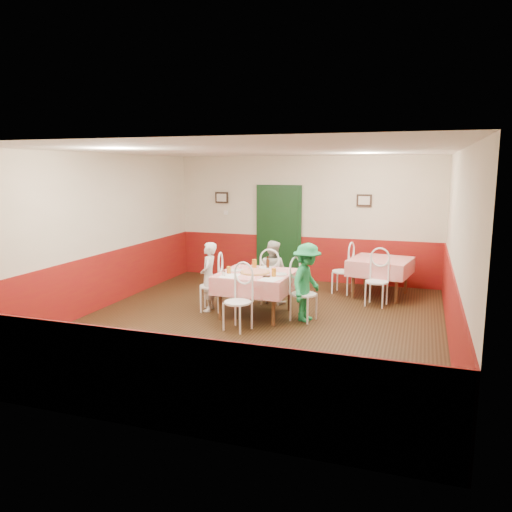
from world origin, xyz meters
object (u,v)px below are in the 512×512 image
(glass_c, at_px, (254,263))
(beer_bottle, at_px, (268,263))
(chair_far, at_px, (271,280))
(diner_left, at_px, (209,277))
(diner_far, at_px, (272,272))
(chair_left, at_px, (211,286))
(glass_b, at_px, (274,272))
(chair_second_a, at_px, (343,272))
(second_table, at_px, (380,278))
(pizza, at_px, (255,272))
(wallet, at_px, (267,276))
(diner_right, at_px, (307,282))
(chair_second_b, at_px, (377,282))
(glass_a, at_px, (229,270))
(chair_right, at_px, (304,294))
(main_table, at_px, (256,294))
(chair_near, at_px, (238,302))

(glass_c, bearing_deg, beer_bottle, -1.53)
(chair_far, xyz_separation_m, diner_left, (-0.92, -0.83, 0.17))
(diner_left, height_order, diner_far, diner_left)
(chair_left, relative_size, glass_b, 6.40)
(chair_left, distance_m, chair_second_a, 2.87)
(second_table, xyz_separation_m, diner_far, (-1.91, -1.16, 0.22))
(pizza, xyz_separation_m, glass_b, (0.39, -0.17, 0.05))
(chair_second_a, distance_m, diner_far, 1.64)
(wallet, relative_size, diner_right, 0.08)
(chair_left, height_order, wallet, chair_left)
(chair_far, xyz_separation_m, diner_far, (0.00, 0.05, 0.15))
(chair_second_b, relative_size, diner_left, 0.73)
(diner_right, bearing_deg, chair_second_a, 1.83)
(chair_far, xyz_separation_m, beer_bottle, (0.07, -0.45, 0.41))
(second_table, bearing_deg, glass_a, -135.78)
(glass_b, bearing_deg, glass_c, 131.56)
(glass_b, height_order, beer_bottle, beer_bottle)
(beer_bottle, xyz_separation_m, diner_right, (0.81, -0.42, -0.20))
(pizza, xyz_separation_m, glass_c, (-0.17, 0.45, 0.06))
(chair_right, distance_m, glass_b, 0.63)
(main_table, distance_m, diner_far, 0.93)
(diner_left, bearing_deg, chair_second_b, 101.03)
(glass_c, bearing_deg, chair_second_a, 50.75)
(wallet, bearing_deg, chair_second_b, 45.31)
(chair_left, height_order, glass_b, same)
(chair_left, relative_size, beer_bottle, 4.47)
(diner_left, relative_size, diner_right, 0.94)
(second_table, bearing_deg, chair_left, -143.75)
(chair_right, bearing_deg, second_table, -12.76)
(main_table, relative_size, chair_right, 1.36)
(pizza, height_order, glass_c, glass_c)
(pizza, height_order, glass_a, glass_a)
(chair_right, bearing_deg, chair_second_b, -24.42)
(pizza, xyz_separation_m, diner_right, (0.90, 0.02, -0.12))
(glass_c, height_order, diner_right, diner_right)
(diner_left, bearing_deg, chair_right, 75.21)
(main_table, bearing_deg, glass_a, -151.88)
(glass_a, distance_m, glass_b, 0.80)
(chair_left, xyz_separation_m, chair_second_b, (2.78, 1.29, 0.00))
(second_table, bearing_deg, chair_near, -123.82)
(main_table, relative_size, glass_c, 8.12)
(second_table, relative_size, chair_right, 1.24)
(chair_right, height_order, diner_far, diner_far)
(second_table, bearing_deg, beer_bottle, -138.03)
(chair_far, relative_size, beer_bottle, 4.47)
(glass_a, bearing_deg, chair_far, 67.92)
(chair_left, relative_size, diner_right, 0.68)
(chair_second_a, bearing_deg, beer_bottle, -23.65)
(second_table, relative_size, beer_bottle, 5.57)
(beer_bottle, bearing_deg, chair_left, -157.81)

